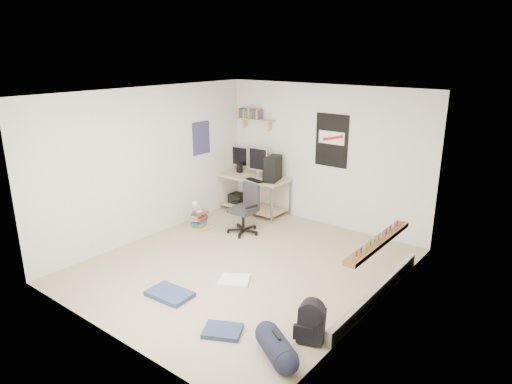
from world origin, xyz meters
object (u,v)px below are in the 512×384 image
Objects in this scene: duffel_bag at (276,346)px; desk at (249,193)px; backpack at (311,325)px; office_chair at (243,206)px; book_stack at (200,219)px.

desk is at bearing 163.43° from duffel_bag.
duffel_bag is at bearing -125.57° from backpack.
duffel_bag is (-0.13, -0.47, -0.06)m from backpack.
desk reaches higher than backpack.
office_chair is 3.22m from backpack.
office_chair is at bearing -71.17° from desk.
book_stack is at bearing 133.95° from backpack.
desk is at bearing 118.10° from backpack.
book_stack is at bearing 177.66° from duffel_bag.
desk is at bearing 82.87° from book_stack.
backpack reaches higher than book_stack.
desk is 4.27× the size of backpack.
office_chair reaches higher than desk.
desk reaches higher than book_stack.
office_chair is 1.67× the size of duffel_bag.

